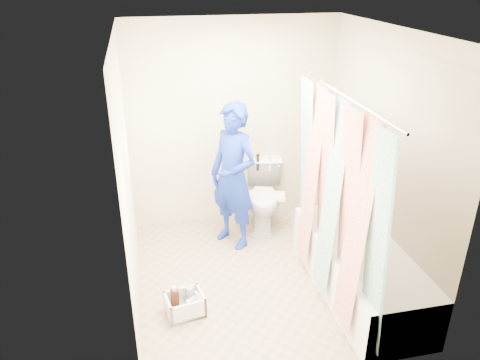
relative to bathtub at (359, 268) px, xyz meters
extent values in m
plane|color=gray|center=(-0.85, 0.43, -0.27)|extent=(2.60, 2.60, 0.00)
cube|color=white|center=(-0.85, 0.43, 2.13)|extent=(2.40, 2.60, 0.02)
cube|color=beige|center=(-0.85, 1.73, 0.93)|extent=(2.40, 0.02, 2.40)
cube|color=beige|center=(-0.85, -0.88, 0.93)|extent=(2.40, 0.02, 2.40)
cube|color=beige|center=(-2.05, 0.43, 0.93)|extent=(0.02, 2.60, 2.40)
cube|color=beige|center=(0.35, 0.43, 0.93)|extent=(0.02, 2.60, 2.40)
cube|color=white|center=(0.00, 0.00, -0.02)|extent=(0.70, 1.75, 0.50)
cube|color=white|center=(0.00, 0.00, 0.19)|extent=(0.58, 1.63, 0.06)
cylinder|color=silver|center=(-0.33, 0.00, 1.68)|extent=(0.02, 1.90, 0.02)
cube|color=silver|center=(-0.33, 0.00, 0.75)|extent=(0.06, 1.75, 1.80)
imported|color=white|center=(-0.55, 1.43, 0.12)|extent=(0.62, 0.85, 0.78)
cube|color=white|center=(-0.58, 1.31, 0.19)|extent=(0.52, 0.33, 0.04)
cylinder|color=black|center=(-0.57, 1.65, 0.48)|extent=(0.04, 0.04, 0.23)
cylinder|color=gold|center=(-0.57, 1.65, 0.60)|extent=(0.06, 0.06, 0.03)
cylinder|color=silver|center=(-0.43, 1.61, 0.46)|extent=(0.03, 0.03, 0.19)
imported|color=#0E0E8D|center=(-0.98, 1.14, 0.54)|extent=(0.66, 0.71, 1.62)
cube|color=silver|center=(-1.65, 0.04, -0.25)|extent=(0.37, 0.32, 0.03)
cube|color=silver|center=(-1.80, 0.02, -0.17)|extent=(0.07, 0.26, 0.20)
cube|color=silver|center=(-1.50, 0.07, -0.17)|extent=(0.07, 0.26, 0.20)
cube|color=silver|center=(-1.63, -0.08, -0.17)|extent=(0.33, 0.08, 0.20)
cube|color=silver|center=(-1.67, 0.16, -0.17)|extent=(0.33, 0.08, 0.20)
cylinder|color=#3A1B0B|center=(-1.74, 0.07, -0.13)|extent=(0.08, 0.08, 0.22)
cylinder|color=white|center=(-1.60, 0.11, -0.14)|extent=(0.07, 0.07, 0.20)
cylinder|color=beige|center=(-1.62, -0.01, -0.16)|extent=(0.05, 0.05, 0.14)
cylinder|color=#3A1B0B|center=(-1.72, -0.04, -0.20)|extent=(0.07, 0.07, 0.07)
cylinder|color=#C5893A|center=(-1.72, -0.04, -0.16)|extent=(0.07, 0.07, 0.01)
imported|color=silver|center=(-1.55, 0.02, -0.13)|extent=(0.13, 0.13, 0.21)
camera|label=1|loc=(-1.89, -3.33, 2.61)|focal=35.00mm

